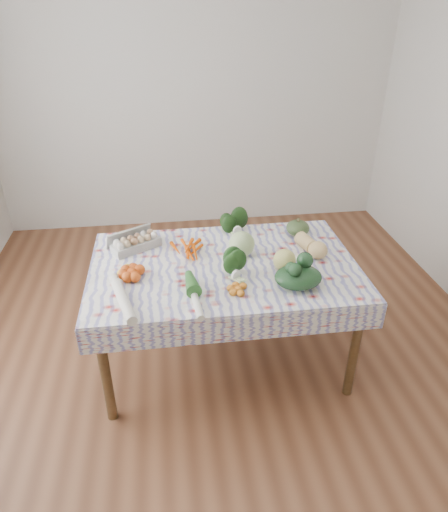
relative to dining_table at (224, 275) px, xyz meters
The scene contains 17 objects.
ground 0.68m from the dining_table, ahead, with size 4.50×4.50×0.00m, color brown.
wall_back 2.36m from the dining_table, 90.00° to the left, with size 4.00×0.04×2.80m, color silver.
dining_table is the anchor object (origin of this frame).
tablecloth 0.08m from the dining_table, ahead, with size 1.66×1.06×0.01m, color white.
egg_carton 0.62m from the dining_table, 154.16° to the left, with size 0.32×0.13×0.09m, color #B2B2AD.
carrot_bunch 0.30m from the dining_table, 147.19° to the left, with size 0.23×0.21×0.04m, color #E85102.
kale_bunch 0.46m from the dining_table, 72.96° to the left, with size 0.17×0.15×0.15m, color #173311.
kabocha_squash 0.67m from the dining_table, 30.29° to the left, with size 0.16×0.16×0.11m, color #3C512A.
cabbage 0.23m from the dining_table, 36.21° to the left, with size 0.17×0.17×0.17m, color #B6D688.
butternut_squash 0.60m from the dining_table, ahead, with size 0.12×0.26×0.12m, color #DDB66F.
orange_cluster 0.58m from the dining_table, behind, with size 0.21×0.21×0.07m, color #D24E13.
broccoli 0.21m from the dining_table, 84.58° to the right, with size 0.16×0.16×0.11m, color #1D4316.
mandarin_cluster 0.34m from the dining_table, 83.07° to the right, with size 0.15×0.15×0.05m, color orange.
grapefruit 0.40m from the dining_table, 18.39° to the right, with size 0.14×0.14×0.14m, color #DBD46D.
spinach_bag 0.51m from the dining_table, 37.74° to the right, with size 0.27×0.22×0.12m, color #153118.
daikon 0.70m from the dining_table, 148.95° to the right, with size 0.06×0.06×0.41m, color white.
leek 0.43m from the dining_table, 120.51° to the right, with size 0.04×0.04×0.40m, color white.
Camera 1 is at (-0.33, -2.42, 2.23)m, focal length 32.00 mm.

